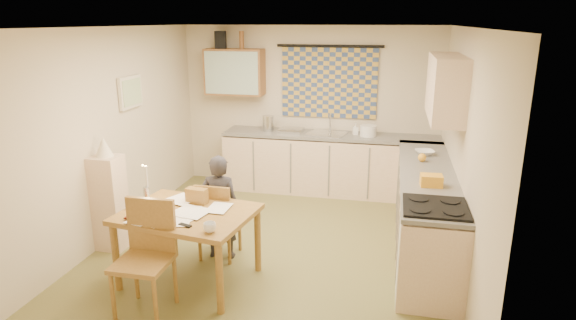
% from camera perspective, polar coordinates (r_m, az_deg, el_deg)
% --- Properties ---
extents(floor, '(4.00, 4.50, 0.02)m').
position_cam_1_polar(floor, '(5.83, -1.44, -10.01)').
color(floor, brown).
rests_on(floor, ground).
extents(ceiling, '(4.00, 4.50, 0.02)m').
position_cam_1_polar(ceiling, '(5.23, -1.64, 15.60)').
color(ceiling, white).
rests_on(ceiling, floor).
extents(wall_back, '(4.00, 0.02, 2.50)m').
position_cam_1_polar(wall_back, '(7.56, 2.59, 6.19)').
color(wall_back, beige).
rests_on(wall_back, floor).
extents(wall_front, '(4.00, 0.02, 2.50)m').
position_cam_1_polar(wall_front, '(3.35, -10.88, -7.22)').
color(wall_front, beige).
rests_on(wall_front, floor).
extents(wall_left, '(0.02, 4.50, 2.50)m').
position_cam_1_polar(wall_left, '(6.18, -19.97, 2.94)').
color(wall_left, beige).
rests_on(wall_left, floor).
extents(wall_right, '(0.02, 4.50, 2.50)m').
position_cam_1_polar(wall_right, '(5.30, 20.09, 0.82)').
color(wall_right, beige).
rests_on(wall_right, floor).
extents(window_blind, '(1.45, 0.03, 1.05)m').
position_cam_1_polar(window_blind, '(7.42, 4.89, 9.08)').
color(window_blind, navy).
rests_on(window_blind, wall_back).
extents(curtain_rod, '(1.60, 0.04, 0.04)m').
position_cam_1_polar(curtain_rod, '(7.35, 4.97, 13.32)').
color(curtain_rod, black).
rests_on(curtain_rod, wall_back).
extents(wall_cabinet, '(0.90, 0.34, 0.70)m').
position_cam_1_polar(wall_cabinet, '(7.59, -6.32, 10.34)').
color(wall_cabinet, brown).
rests_on(wall_cabinet, wall_back).
extents(wall_cabinet_glass, '(0.84, 0.02, 0.64)m').
position_cam_1_polar(wall_cabinet_glass, '(7.43, -6.75, 10.20)').
color(wall_cabinet_glass, '#99B2A5').
rests_on(wall_cabinet_glass, wall_back).
extents(upper_cabinet_right, '(0.34, 1.30, 0.70)m').
position_cam_1_polar(upper_cabinet_right, '(5.70, 18.19, 8.20)').
color(upper_cabinet_right, '#D6B18F').
rests_on(upper_cabinet_right, wall_right).
extents(framed_print, '(0.04, 0.50, 0.40)m').
position_cam_1_polar(framed_print, '(6.42, -18.17, 7.67)').
color(framed_print, beige).
rests_on(framed_print, wall_left).
extents(print_canvas, '(0.01, 0.42, 0.32)m').
position_cam_1_polar(print_canvas, '(6.40, -17.98, 7.67)').
color(print_canvas, silver).
rests_on(print_canvas, wall_left).
extents(counter_back, '(3.30, 0.62, 0.92)m').
position_cam_1_polar(counter_back, '(7.39, 5.19, -0.47)').
color(counter_back, '#D6B18F').
rests_on(counter_back, floor).
extents(counter_right, '(0.62, 2.95, 0.92)m').
position_cam_1_polar(counter_right, '(5.83, 15.90, -5.70)').
color(counter_right, '#D6B18F').
rests_on(counter_right, floor).
extents(stove, '(0.61, 0.61, 0.94)m').
position_cam_1_polar(stove, '(4.79, 16.61, -10.47)').
color(stove, white).
rests_on(stove, floor).
extents(sink, '(0.63, 0.56, 0.10)m').
position_cam_1_polar(sink, '(7.29, 4.59, 2.80)').
color(sink, silver).
rests_on(sink, counter_back).
extents(tap, '(0.04, 0.04, 0.28)m').
position_cam_1_polar(tap, '(7.42, 5.03, 4.45)').
color(tap, silver).
rests_on(tap, counter_back).
extents(dish_rack, '(0.37, 0.32, 0.06)m').
position_cam_1_polar(dish_rack, '(7.36, 0.41, 3.55)').
color(dish_rack, silver).
rests_on(dish_rack, counter_back).
extents(kettle, '(0.24, 0.24, 0.24)m').
position_cam_1_polar(kettle, '(7.42, -2.34, 4.35)').
color(kettle, silver).
rests_on(kettle, counter_back).
extents(mixing_bowl, '(0.25, 0.25, 0.16)m').
position_cam_1_polar(mixing_bowl, '(7.21, 9.49, 3.45)').
color(mixing_bowl, white).
rests_on(mixing_bowl, counter_back).
extents(soap_bottle, '(0.12, 0.12, 0.17)m').
position_cam_1_polar(soap_bottle, '(7.26, 8.00, 3.65)').
color(soap_bottle, white).
rests_on(soap_bottle, counter_back).
extents(bowl, '(0.36, 0.36, 0.06)m').
position_cam_1_polar(bowl, '(6.37, 15.91, 0.87)').
color(bowl, white).
rests_on(bowl, counter_right).
extents(orange_bag, '(0.23, 0.17, 0.12)m').
position_cam_1_polar(orange_bag, '(5.18, 16.63, -2.34)').
color(orange_bag, gold).
rests_on(orange_bag, counter_right).
extents(fruit_orange, '(0.10, 0.10, 0.10)m').
position_cam_1_polar(fruit_orange, '(6.04, 15.61, 0.28)').
color(fruit_orange, gold).
rests_on(fruit_orange, counter_right).
extents(speaker, '(0.20, 0.23, 0.26)m').
position_cam_1_polar(speaker, '(7.63, -8.00, 13.93)').
color(speaker, black).
rests_on(speaker, wall_cabinet).
extents(bottle_green, '(0.08, 0.08, 0.26)m').
position_cam_1_polar(bottle_green, '(7.61, -7.67, 13.94)').
color(bottle_green, '#195926').
rests_on(bottle_green, wall_cabinet).
extents(bottle_brown, '(0.08, 0.08, 0.26)m').
position_cam_1_polar(bottle_brown, '(7.52, -5.52, 13.98)').
color(bottle_brown, brown).
rests_on(bottle_brown, wall_cabinet).
extents(dining_table, '(1.38, 1.12, 0.75)m').
position_cam_1_polar(dining_table, '(5.03, -11.61, -9.93)').
color(dining_table, brown).
rests_on(dining_table, floor).
extents(chair_far, '(0.41, 0.41, 0.89)m').
position_cam_1_polar(chair_far, '(5.49, -8.13, -8.63)').
color(chair_far, brown).
rests_on(chair_far, floor).
extents(chair_near, '(0.47, 0.47, 1.03)m').
position_cam_1_polar(chair_near, '(4.65, -16.52, -13.44)').
color(chair_near, brown).
rests_on(chair_near, floor).
extents(person, '(0.49, 0.37, 1.19)m').
position_cam_1_polar(person, '(5.36, -8.09, -5.55)').
color(person, black).
rests_on(person, floor).
extents(shelf_stand, '(0.32, 0.30, 1.11)m').
position_cam_1_polar(shelf_stand, '(5.90, -20.36, -4.78)').
color(shelf_stand, '#D6B18F').
rests_on(shelf_stand, floor).
extents(lampshade, '(0.20, 0.20, 0.22)m').
position_cam_1_polar(lampshade, '(5.70, -21.01, 1.47)').
color(lampshade, beige).
rests_on(lampshade, shelf_stand).
extents(letter_rack, '(0.23, 0.13, 0.16)m').
position_cam_1_polar(letter_rack, '(5.05, -10.77, -4.19)').
color(letter_rack, brown).
rests_on(letter_rack, dining_table).
extents(mug, '(0.18, 0.18, 0.09)m').
position_cam_1_polar(mug, '(4.38, -9.27, -7.89)').
color(mug, white).
rests_on(mug, dining_table).
extents(magazine, '(0.26, 0.33, 0.03)m').
position_cam_1_polar(magazine, '(4.95, -17.94, -5.98)').
color(magazine, maroon).
rests_on(magazine, dining_table).
extents(book, '(0.25, 0.30, 0.02)m').
position_cam_1_polar(book, '(4.98, -16.27, -5.73)').
color(book, gold).
rests_on(book, dining_table).
extents(orange_box, '(0.14, 0.11, 0.04)m').
position_cam_1_polar(orange_box, '(4.80, -17.00, -6.54)').
color(orange_box, gold).
rests_on(orange_box, dining_table).
extents(eyeglasses, '(0.14, 0.08, 0.02)m').
position_cam_1_polar(eyeglasses, '(4.55, -12.11, -7.58)').
color(eyeglasses, black).
rests_on(eyeglasses, dining_table).
extents(candle_holder, '(0.07, 0.07, 0.18)m').
position_cam_1_polar(candle_holder, '(5.16, -16.43, -4.03)').
color(candle_holder, silver).
rests_on(candle_holder, dining_table).
extents(candle, '(0.03, 0.03, 0.22)m').
position_cam_1_polar(candle, '(5.11, -16.42, -1.86)').
color(candle, white).
rests_on(candle, dining_table).
extents(candle_flame, '(0.02, 0.02, 0.02)m').
position_cam_1_polar(candle_flame, '(5.06, -16.86, -0.62)').
color(candle_flame, '#FFCC66').
rests_on(candle_flame, dining_table).
extents(papers, '(0.88, 0.95, 0.02)m').
position_cam_1_polar(papers, '(4.85, -12.84, -6.07)').
color(papers, white).
rests_on(papers, dining_table).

